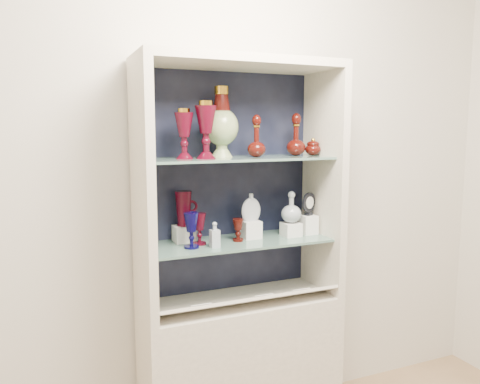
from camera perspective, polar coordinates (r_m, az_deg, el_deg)
name	(u,v)px	position (r m, az deg, el deg)	size (l,w,h in m)	color
wall_back	(224,168)	(2.50, -1.97, 2.90)	(3.50, 0.02, 2.80)	beige
cabinet_base	(240,368)	(2.60, 0.00, -20.68)	(1.00, 0.40, 0.75)	beige
cabinet_back_panel	(226,183)	(2.48, -1.71, 1.12)	(0.98, 0.02, 1.15)	black
cabinet_side_left	(142,192)	(2.16, -11.81, -0.01)	(0.04, 0.40, 1.15)	beige
cabinet_side_right	(323,183)	(2.52, 10.09, 1.13)	(0.04, 0.40, 1.15)	beige
cabinet_top_cap	(240,63)	(2.30, 0.00, 15.47)	(1.00, 0.40, 0.04)	beige
shelf_lower	(238,242)	(2.37, -0.19, -6.08)	(0.92, 0.34, 0.01)	slate
shelf_upper	(238,159)	(2.31, -0.19, 4.10)	(0.92, 0.34, 0.01)	slate
label_ledge	(249,301)	(2.33, 1.08, -13.10)	(0.92, 0.18, 0.01)	beige
label_card_0	(199,305)	(2.25, -4.99, -13.58)	(0.10, 0.07, 0.00)	white
label_card_1	(298,290)	(2.45, 7.13, -11.78)	(0.10, 0.07, 0.00)	white
label_card_2	(261,296)	(2.36, 2.61, -12.52)	(0.10, 0.07, 0.00)	white
pedestal_lamp_left	(184,134)	(2.19, -6.82, 7.05)	(0.09, 0.09, 0.23)	#420715
pedestal_lamp_right	(206,130)	(2.20, -4.19, 7.55)	(0.10, 0.10, 0.27)	#420715
enamel_urn	(222,122)	(2.32, -2.26, 8.52)	(0.17, 0.17, 0.34)	#094415
ruby_decanter_a	(257,133)	(2.31, 2.03, 7.15)	(0.09, 0.09, 0.23)	#430E08
ruby_decanter_b	(296,133)	(2.46, 6.85, 7.13)	(0.10, 0.10, 0.23)	#430E08
lidded_bowl	(313,147)	(2.50, 8.89, 5.50)	(0.08, 0.08, 0.09)	#430E08
cobalt_goblet	(191,230)	(2.22, -5.96, -4.67)	(0.07, 0.07, 0.17)	#07053B
ruby_goblet_tall	(199,229)	(2.28, -4.97, -4.51)	(0.06, 0.06, 0.15)	#420715
ruby_goblet_small	(238,230)	(2.35, -0.24, -4.66)	(0.06, 0.06, 0.11)	#430E08
riser_ruby_pitcher	(184,234)	(2.36, -6.85, -5.07)	(0.10, 0.10, 0.08)	silver
ruby_pitcher	(184,209)	(2.33, -6.90, -2.02)	(0.13, 0.08, 0.17)	#420715
clear_square_bottle	(215,235)	(2.23, -3.10, -5.20)	(0.04, 0.04, 0.12)	#919EA7
riser_flat_flask	(251,229)	(2.42, 1.34, -4.58)	(0.09, 0.09, 0.09)	silver
flat_flask	(251,207)	(2.39, 1.35, -1.81)	(0.10, 0.04, 0.15)	#B2BBC7
riser_clear_round_decanter	(291,229)	(2.48, 6.23, -4.54)	(0.09, 0.09, 0.07)	silver
clear_round_decanter	(291,208)	(2.46, 6.27, -1.94)	(0.11, 0.11, 0.16)	#919EA7
riser_cameo_medallion	(308,224)	(2.54, 8.34, -3.94)	(0.08, 0.08, 0.10)	silver
cameo_medallion	(309,204)	(2.52, 8.39, -1.41)	(0.11, 0.04, 0.13)	black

